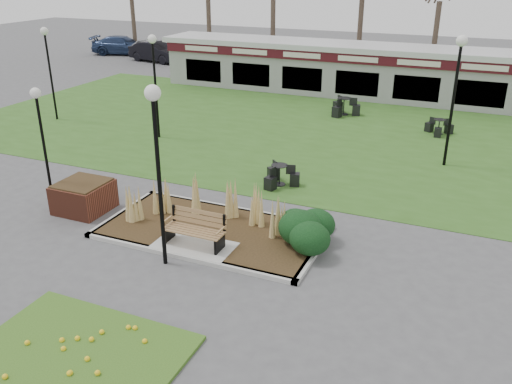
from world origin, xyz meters
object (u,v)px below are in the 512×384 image
at_px(food_pavilion, 363,70).
at_px(park_bench, 195,228).
at_px(lamp_post_near_left, 40,122).
at_px(car_black, 156,52).
at_px(lamp_post_near_right, 156,138).
at_px(lamp_post_mid_left, 154,64).
at_px(brick_planter, 84,196).
at_px(bistro_set_b, 279,178).
at_px(bistro_set_c, 439,129).
at_px(lamp_post_far_right, 457,73).
at_px(lamp_post_far_left, 47,53).
at_px(car_blue, 123,45).
at_px(bistro_set_d, 344,109).
at_px(car_silver, 152,48).

bearing_deg(food_pavilion, park_bench, -90.00).
distance_m(lamp_post_near_left, car_black, 27.12).
relative_size(lamp_post_near_right, lamp_post_mid_left, 1.05).
relative_size(park_bench, brick_planter, 1.13).
distance_m(bistro_set_b, car_black, 26.54).
bearing_deg(bistro_set_c, lamp_post_near_right, -109.82).
bearing_deg(bistro_set_b, lamp_post_near_right, -97.60).
relative_size(lamp_post_far_right, car_black, 1.06).
bearing_deg(bistro_set_b, park_bench, -95.50).
bearing_deg(lamp_post_near_right, lamp_post_far_left, 141.70).
relative_size(park_bench, lamp_post_far_right, 0.35).
relative_size(lamp_post_near_right, bistro_set_b, 3.48).
xyz_separation_m(park_bench, brick_planter, (-4.40, 0.75, -0.11)).
distance_m(lamp_post_mid_left, car_blue, 24.22).
xyz_separation_m(lamp_post_near_left, bistro_set_c, (10.37, 13.08, -2.56)).
bearing_deg(lamp_post_near_right, bistro_set_d, 88.38).
height_order(lamp_post_near_left, lamp_post_near_right, lamp_post_near_right).
relative_size(lamp_post_mid_left, lamp_post_far_left, 1.01).
height_order(park_bench, lamp_post_mid_left, lamp_post_mid_left).
distance_m(lamp_post_near_left, car_silver, 29.62).
relative_size(lamp_post_far_left, bistro_set_c, 3.45).
relative_size(brick_planter, lamp_post_near_right, 0.32).
relative_size(lamp_post_near_right, car_black, 1.01).
height_order(lamp_post_near_left, lamp_post_mid_left, lamp_post_mid_left).
bearing_deg(lamp_post_far_right, lamp_post_near_right, -119.41).
xyz_separation_m(lamp_post_near_right, car_blue, (-21.44, 27.80, -2.65)).
xyz_separation_m(brick_planter, car_silver, (-14.57, 26.00, 0.24)).
relative_size(food_pavilion, car_silver, 5.83).
relative_size(lamp_post_near_left, car_silver, 0.91).
bearing_deg(food_pavilion, car_blue, 162.09).
height_order(park_bench, food_pavilion, food_pavilion).
bearing_deg(bistro_set_d, lamp_post_far_left, -153.40).
distance_m(lamp_post_near_right, bistro_set_b, 6.94).
bearing_deg(lamp_post_far_right, food_pavilion, 118.60).
relative_size(bistro_set_b, bistro_set_d, 0.85).
height_order(food_pavilion, bistro_set_c, food_pavilion).
height_order(lamp_post_mid_left, bistro_set_c, lamp_post_mid_left).
distance_m(brick_planter, bistro_set_b, 6.54).
relative_size(bistro_set_b, car_black, 0.29).
height_order(brick_planter, lamp_post_far_left, lamp_post_far_left).
distance_m(lamp_post_far_left, car_silver, 19.26).
bearing_deg(car_silver, lamp_post_far_left, -156.38).
bearing_deg(car_silver, car_blue, 94.42).
height_order(lamp_post_far_right, car_black, lamp_post_far_right).
bearing_deg(lamp_post_near_left, lamp_post_far_right, 39.13).
bearing_deg(car_black, bistro_set_c, -105.75).
xyz_separation_m(lamp_post_near_right, lamp_post_far_left, (-12.37, 9.77, -0.19)).
bearing_deg(bistro_set_b, food_pavilion, 91.92).
bearing_deg(food_pavilion, bistro_set_c, -51.19).
distance_m(park_bench, lamp_post_far_right, 11.38).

